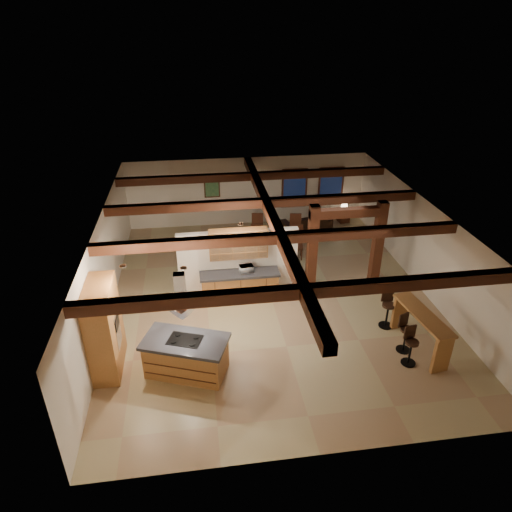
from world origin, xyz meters
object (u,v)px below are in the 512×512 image
(kitchen_island, at_px, (186,356))
(dining_table, at_px, (276,241))
(sofa, at_px, (307,222))
(bar_counter, at_px, (421,325))

(kitchen_island, relative_size, dining_table, 1.32)
(dining_table, relative_size, sofa, 0.84)
(dining_table, xyz_separation_m, bar_counter, (2.75, -6.40, 0.45))
(kitchen_island, bearing_deg, sofa, 57.94)
(dining_table, distance_m, sofa, 2.29)
(sofa, distance_m, bar_counter, 8.13)
(bar_counter, bearing_deg, kitchen_island, -179.34)
(sofa, bearing_deg, bar_counter, 86.93)
(dining_table, bearing_deg, bar_counter, -66.87)
(sofa, bearing_deg, dining_table, 34.45)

